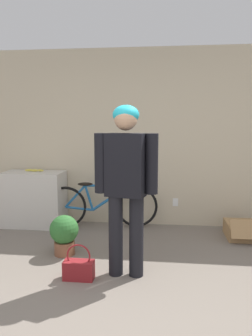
# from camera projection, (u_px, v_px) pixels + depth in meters

# --- Properties ---
(ground_plane) EXTENTS (14.00, 14.00, 0.00)m
(ground_plane) POSITION_uv_depth(u_px,v_px,m) (111.00, 334.00, 2.40)
(ground_plane) COLOR slate
(wall_back) EXTENTS (8.00, 0.07, 2.60)m
(wall_back) POSITION_uv_depth(u_px,v_px,m) (139.00, 138.00, 4.85)
(wall_back) COLOR beige
(wall_back) RESTS_ON ground_plane
(side_shelf) EXTENTS (0.88, 0.47, 0.81)m
(side_shelf) POSITION_uv_depth(u_px,v_px,m) (34.00, 199.00, 4.88)
(side_shelf) COLOR beige
(side_shelf) RESTS_ON ground_plane
(person) EXTENTS (0.62, 0.28, 1.70)m
(person) POSITION_uv_depth(u_px,v_px,m) (126.00, 177.00, 3.19)
(person) COLOR black
(person) RESTS_ON ground_plane
(bicycle) EXTENTS (1.65, 0.46, 0.68)m
(bicycle) POSITION_uv_depth(u_px,v_px,m) (101.00, 205.00, 4.79)
(bicycle) COLOR black
(bicycle) RESTS_ON ground_plane
(banana) EXTENTS (0.30, 0.08, 0.04)m
(banana) POSITION_uv_depth(u_px,v_px,m) (34.00, 170.00, 4.88)
(banana) COLOR #EAD64C
(banana) RESTS_ON side_shelf
(handbag) EXTENTS (0.30, 0.14, 0.36)m
(handbag) POSITION_uv_depth(u_px,v_px,m) (79.00, 269.00, 3.22)
(handbag) COLOR maroon
(handbag) RESTS_ON ground_plane
(cardboard_box) EXTENTS (0.40, 0.56, 0.29)m
(cardboard_box) POSITION_uv_depth(u_px,v_px,m) (241.00, 230.00, 4.39)
(cardboard_box) COLOR #A87F51
(cardboard_box) RESTS_ON ground_plane
(potted_plant) EXTENTS (0.34, 0.34, 0.47)m
(potted_plant) POSITION_uv_depth(u_px,v_px,m) (64.00, 233.00, 3.81)
(potted_plant) COLOR brown
(potted_plant) RESTS_ON ground_plane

